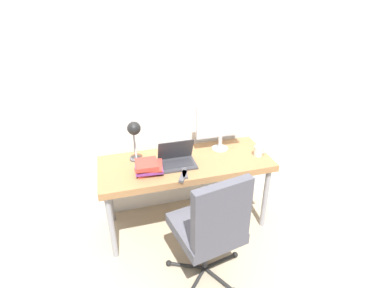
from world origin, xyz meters
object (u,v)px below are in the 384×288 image
at_px(monitor, 221,123).
at_px(office_chair, 211,226).
at_px(laptop, 177,160).
at_px(book_stack, 148,167).
at_px(mug, 259,151).
at_px(desk_lamp, 134,133).

height_order(monitor, office_chair, monitor).
distance_m(laptop, book_stack, 0.27).
bearing_deg(laptop, mug, -4.31).
bearing_deg(office_chair, desk_lamp, 122.37).
height_order(laptop, office_chair, office_chair).
xyz_separation_m(monitor, office_chair, (-0.37, -0.82, -0.42)).
bearing_deg(office_chair, book_stack, 121.64).
bearing_deg(desk_lamp, office_chair, -57.63).
bearing_deg(desk_lamp, mug, -4.85).
distance_m(laptop, office_chair, 0.69).
bearing_deg(monitor, desk_lamp, -170.78).
xyz_separation_m(desk_lamp, office_chair, (0.44, -0.69, -0.49)).
xyz_separation_m(laptop, mug, (0.76, -0.06, 0.00)).
relative_size(office_chair, book_stack, 4.01).
relative_size(desk_lamp, office_chair, 0.44).
xyz_separation_m(book_stack, mug, (1.02, 0.01, -0.01)).
height_order(laptop, desk_lamp, desk_lamp).
relative_size(monitor, office_chair, 0.47).
bearing_deg(mug, book_stack, -179.36).
relative_size(monitor, mug, 3.99).
relative_size(office_chair, mug, 8.41).
distance_m(monitor, desk_lamp, 0.82).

